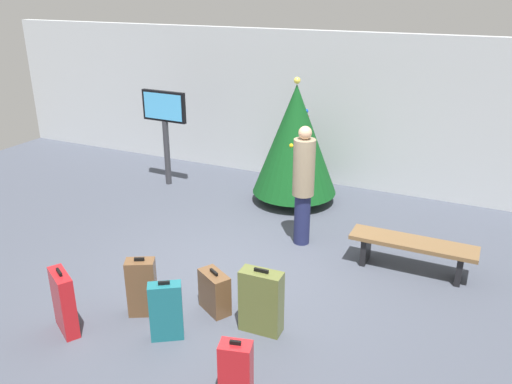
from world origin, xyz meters
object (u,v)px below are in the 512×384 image
(waiting_bench, at_px, (412,248))
(traveller_0, at_px, (303,183))
(suitcase_5, at_px, (261,302))
(suitcase_0, at_px, (215,292))
(suitcase_4, at_px, (64,302))
(suitcase_2, at_px, (236,370))
(flight_info_kiosk, at_px, (165,119))
(suitcase_3, at_px, (142,287))
(holiday_tree, at_px, (295,140))
(suitcase_1, at_px, (166,311))

(waiting_bench, bearing_deg, traveller_0, 174.37)
(suitcase_5, bearing_deg, suitcase_0, 169.98)
(suitcase_5, bearing_deg, suitcase_4, -154.68)
(suitcase_2, height_order, suitcase_4, suitcase_4)
(flight_info_kiosk, relative_size, suitcase_5, 2.31)
(flight_info_kiosk, height_order, suitcase_4, flight_info_kiosk)
(flight_info_kiosk, height_order, suitcase_3, flight_info_kiosk)
(holiday_tree, height_order, suitcase_3, holiday_tree)
(flight_info_kiosk, bearing_deg, suitcase_0, -48.87)
(suitcase_0, bearing_deg, suitcase_4, -141.32)
(suitcase_1, height_order, suitcase_5, suitcase_5)
(traveller_0, xyz_separation_m, suitcase_0, (-0.33, -2.22, -0.75))
(holiday_tree, xyz_separation_m, suitcase_3, (-0.37, -4.21, -0.84))
(flight_info_kiosk, distance_m, suitcase_5, 5.35)
(traveller_0, bearing_deg, flight_info_kiosk, 158.92)
(flight_info_kiosk, relative_size, suitcase_1, 2.55)
(suitcase_0, height_order, suitcase_1, suitcase_1)
(holiday_tree, relative_size, traveller_0, 1.23)
(flight_info_kiosk, height_order, traveller_0, flight_info_kiosk)
(suitcase_3, distance_m, suitcase_5, 1.51)
(flight_info_kiosk, height_order, suitcase_0, flight_info_kiosk)
(suitcase_0, bearing_deg, traveller_0, 81.48)
(traveller_0, distance_m, suitcase_5, 2.45)
(flight_info_kiosk, xyz_separation_m, suitcase_4, (1.70, -4.65, -0.98))
(suitcase_1, height_order, suitcase_3, suitcase_3)
(suitcase_1, bearing_deg, suitcase_2, -23.12)
(traveller_0, relative_size, suitcase_5, 2.30)
(waiting_bench, bearing_deg, suitcase_3, -138.83)
(traveller_0, relative_size, suitcase_4, 2.35)
(suitcase_0, relative_size, suitcase_1, 0.75)
(flight_info_kiosk, bearing_deg, holiday_tree, 5.19)
(flight_info_kiosk, relative_size, suitcase_4, 2.36)
(holiday_tree, height_order, suitcase_2, holiday_tree)
(waiting_bench, bearing_deg, suitcase_0, -135.22)
(traveller_0, height_order, suitcase_3, traveller_0)
(suitcase_0, height_order, suitcase_5, suitcase_5)
(waiting_bench, xyz_separation_m, suitcase_3, (-2.84, -2.48, 0.00))
(suitcase_0, bearing_deg, suitcase_1, -107.99)
(suitcase_2, bearing_deg, holiday_tree, 104.94)
(traveller_0, relative_size, suitcase_2, 2.86)
(suitcase_0, relative_size, suitcase_3, 0.72)
(suitcase_0, bearing_deg, suitcase_5, -10.02)
(flight_info_kiosk, bearing_deg, suitcase_5, -44.02)
(waiting_bench, bearing_deg, suitcase_5, -122.15)
(suitcase_1, bearing_deg, suitcase_4, -161.02)
(suitcase_3, height_order, suitcase_5, suitcase_5)
(suitcase_3, relative_size, suitcase_5, 0.94)
(flight_info_kiosk, xyz_separation_m, traveller_0, (3.42, -1.32, -0.35))
(suitcase_1, bearing_deg, suitcase_0, 72.01)
(traveller_0, xyz_separation_m, suitcase_5, (0.37, -2.34, -0.62))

